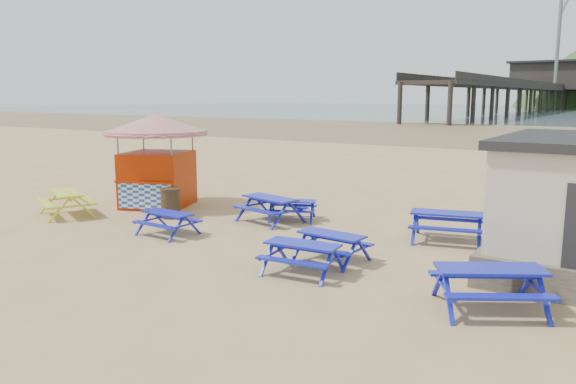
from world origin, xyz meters
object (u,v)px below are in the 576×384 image
Objects in this scene: picnic_table_blue_b at (270,209)px; litter_bin at (170,203)px; ice_cream_kiosk at (157,148)px; picnic_table_yellow at (67,204)px; picnic_table_blue_a at (292,210)px.

picnic_table_blue_b is 3.44m from litter_bin.
ice_cream_kiosk is at bearing -166.99° from picnic_table_blue_b.
picnic_table_blue_b is 7.09m from picnic_table_yellow.
picnic_table_blue_b is at bearing -20.78° from ice_cream_kiosk.
picnic_table_yellow is 0.49× the size of ice_cream_kiosk.
picnic_table_yellow is (-6.41, -3.02, 0.00)m from picnic_table_blue_b.
litter_bin is at bearing -55.48° from ice_cream_kiosk.
ice_cream_kiosk reaches higher than litter_bin.
picnic_table_blue_b is at bearing 22.75° from litter_bin.
ice_cream_kiosk reaches higher than picnic_table_blue_a.
picnic_table_blue_b is (-0.43, -0.64, 0.08)m from picnic_table_blue_a.
litter_bin reaches higher than picnic_table_blue_a.
ice_cream_kiosk is (1.36, 2.96, 1.75)m from picnic_table_yellow.
picnic_table_blue_b is 5.35m from ice_cream_kiosk.
picnic_table_yellow is at bearing -177.03° from picnic_table_blue_a.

